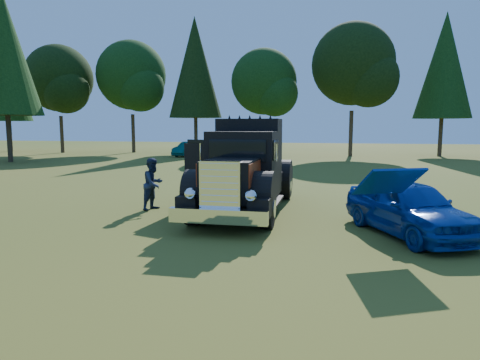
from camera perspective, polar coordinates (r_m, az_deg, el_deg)
name	(u,v)px	position (r m, az deg, el deg)	size (l,w,h in m)	color
ground	(241,233)	(11.17, 0.20, -7.13)	(120.00, 120.00, 0.00)	#394F17
treeline	(293,69)	(38.60, 7.04, 14.51)	(72.10, 24.04, 13.84)	#2D2116
diamond_t_truck	(244,173)	(13.68, 0.58, 0.98)	(3.34, 7.16, 3.00)	black
hotrod_coupe	(409,207)	(11.67, 21.58, -3.41)	(3.29, 4.49, 1.89)	#06108F
spectator_near	(200,184)	(14.53, -5.34, -0.58)	(0.58, 0.38, 1.60)	#21274D
spectator_far	(153,184)	(14.44, -11.47, -0.51)	(0.84, 0.65, 1.72)	#1D2243
distant_teal_car	(189,149)	(39.51, -6.87, 4.12)	(1.39, 3.98, 1.31)	#0B3442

